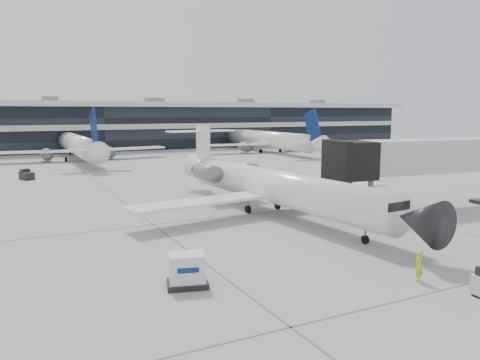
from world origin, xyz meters
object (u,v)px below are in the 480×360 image
regional_jet (271,185)px  cargo_uld (187,270)px  ramp_worker (419,266)px  jet_bridge (440,156)px

regional_jet → cargo_uld: 18.29m
regional_jet → ramp_worker: bearing=-99.3°
regional_jet → jet_bridge: size_ratio=1.57×
regional_jet → jet_bridge: bearing=-21.9°
regional_jet → cargo_uld: size_ratio=13.41×
regional_jet → ramp_worker: (-1.50, -17.90, -1.69)m
regional_jet → ramp_worker: regional_jet is taller
jet_bridge → cargo_uld: bearing=-156.5°
jet_bridge → ramp_worker: 21.70m
ramp_worker → cargo_uld: bearing=-42.4°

